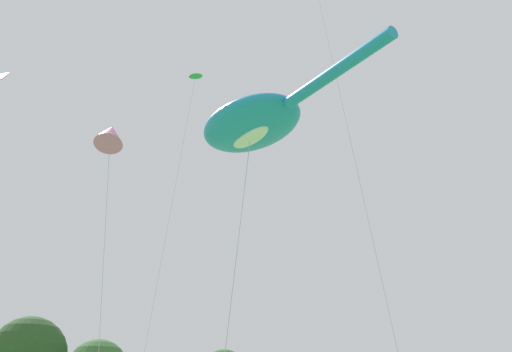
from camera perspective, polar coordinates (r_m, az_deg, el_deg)
name	(u,v)px	position (r m, az deg, el deg)	size (l,w,h in m)	color
big_show_kite	(254,123)	(23.39, -0.23, 5.26)	(4.81, 10.38, 13.72)	#1E8CBF
small_kite_diamond_red	(110,136)	(22.53, -14.33, 3.93)	(1.76, 1.90, 12.58)	pink
small_kite_box_yellow	(194,86)	(33.65, -6.21, 8.95)	(2.18, 2.66, 20.52)	green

